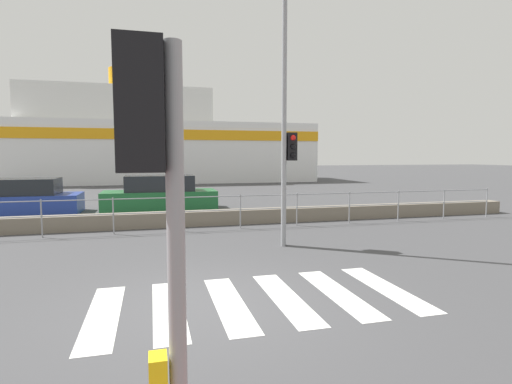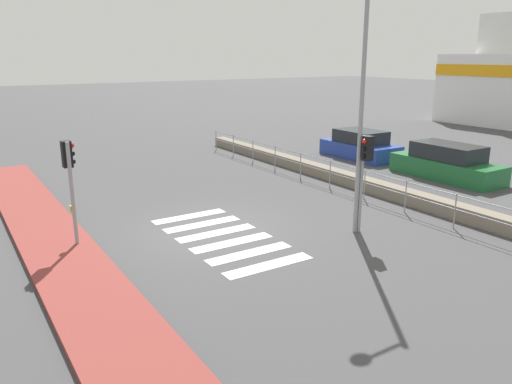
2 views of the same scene
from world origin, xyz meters
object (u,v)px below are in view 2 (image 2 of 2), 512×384
object	(u,v)px
streetlamp	(356,89)
parked_car_green	(447,164)
traffic_light_near	(70,172)
parked_car_blue	(360,146)
traffic_light_far	(365,162)

from	to	relation	value
streetlamp	parked_car_green	size ratio (longest dim) A/B	1.43
traffic_light_near	parked_car_green	world-z (taller)	traffic_light_near
traffic_light_near	parked_car_green	bearing A→B (deg)	88.78
parked_car_blue	parked_car_green	world-z (taller)	parked_car_green
traffic_light_near	parked_car_green	xyz separation A→B (m)	(0.31, 14.76, -1.44)
streetlamp	parked_car_blue	size ratio (longest dim) A/B	1.65
parked_car_green	parked_car_blue	bearing A→B (deg)	180.00
streetlamp	traffic_light_far	bearing A→B (deg)	63.61
streetlamp	parked_car_blue	world-z (taller)	streetlamp
traffic_light_near	streetlamp	xyz separation A→B (m)	(3.11, 6.83, 2.01)
traffic_light_far	parked_car_green	bearing A→B (deg)	111.20
traffic_light_near	parked_car_blue	xyz separation A→B (m)	(-4.72, 14.76, -1.46)
traffic_light_near	traffic_light_far	bearing A→B (deg)	65.41
traffic_light_near	parked_car_blue	bearing A→B (deg)	107.74
parked_car_green	traffic_light_far	bearing A→B (deg)	-68.80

